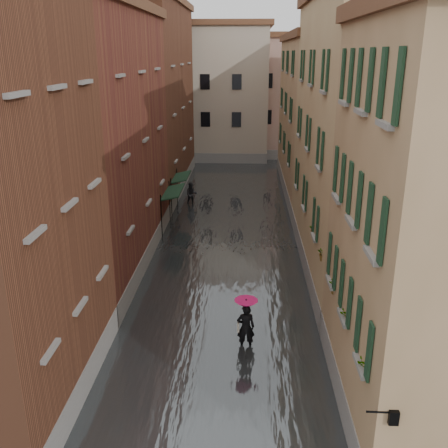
# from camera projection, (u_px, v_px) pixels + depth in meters

# --- Properties ---
(ground) EXTENTS (120.00, 120.00, 0.00)m
(ground) POSITION_uv_depth(u_px,v_px,m) (215.00, 365.00, 17.88)
(ground) COLOR #5D5D60
(ground) RESTS_ON ground
(floodwater) EXTENTS (10.00, 60.00, 0.20)m
(floodwater) POSITION_uv_depth(u_px,v_px,m) (228.00, 236.00, 30.12)
(floodwater) COLOR #404446
(floodwater) RESTS_ON ground
(building_left_mid) EXTENTS (6.00, 14.00, 12.50)m
(building_left_mid) POSITION_uv_depth(u_px,v_px,m) (85.00, 146.00, 24.64)
(building_left_mid) COLOR brown
(building_left_mid) RESTS_ON ground
(building_left_far) EXTENTS (6.00, 16.00, 14.00)m
(building_left_far) POSITION_uv_depth(u_px,v_px,m) (144.00, 102.00, 38.56)
(building_left_far) COLOR brown
(building_left_far) RESTS_ON ground
(building_right_mid) EXTENTS (6.00, 14.00, 13.00)m
(building_right_mid) POSITION_uv_depth(u_px,v_px,m) (371.00, 143.00, 23.96)
(building_right_mid) COLOR tan
(building_right_mid) RESTS_ON ground
(building_right_far) EXTENTS (6.00, 16.00, 11.50)m
(building_right_far) POSITION_uv_depth(u_px,v_px,m) (325.00, 119.00, 38.37)
(building_right_far) COLOR #90714A
(building_right_far) RESTS_ON ground
(building_end_cream) EXTENTS (12.00, 9.00, 13.00)m
(building_end_cream) POSITION_uv_depth(u_px,v_px,m) (209.00, 94.00, 51.77)
(building_end_cream) COLOR #AF9D8B
(building_end_cream) RESTS_ON ground
(building_end_pink) EXTENTS (10.00, 9.00, 12.00)m
(building_end_pink) POSITION_uv_depth(u_px,v_px,m) (294.00, 98.00, 53.44)
(building_end_pink) COLOR tan
(building_end_pink) RESTS_ON ground
(awning_near) EXTENTS (1.09, 3.32, 2.80)m
(awning_near) POSITION_uv_depth(u_px,v_px,m) (173.00, 193.00, 30.57)
(awning_near) COLOR #16321E
(awning_near) RESTS_ON ground
(awning_far) EXTENTS (1.09, 2.93, 2.80)m
(awning_far) POSITION_uv_depth(u_px,v_px,m) (181.00, 178.00, 34.20)
(awning_far) COLOR #16321E
(awning_far) RESTS_ON ground
(wall_lantern) EXTENTS (0.71, 0.22, 0.35)m
(wall_lantern) POSITION_uv_depth(u_px,v_px,m) (392.00, 416.00, 11.05)
(wall_lantern) COLOR black
(wall_lantern) RESTS_ON ground
(window_planters) EXTENTS (0.59, 11.01, 0.84)m
(window_planters) POSITION_uv_depth(u_px,v_px,m) (336.00, 273.00, 16.99)
(window_planters) COLOR brown
(window_planters) RESTS_ON ground
(pedestrian_main) EXTENTS (0.89, 0.89, 2.06)m
(pedestrian_main) POSITION_uv_depth(u_px,v_px,m) (246.00, 321.00, 18.49)
(pedestrian_main) COLOR black
(pedestrian_main) RESTS_ON ground
(pedestrian_far) EXTENTS (0.97, 0.82, 1.79)m
(pedestrian_far) POSITION_uv_depth(u_px,v_px,m) (192.00, 195.00, 36.03)
(pedestrian_far) COLOR black
(pedestrian_far) RESTS_ON ground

